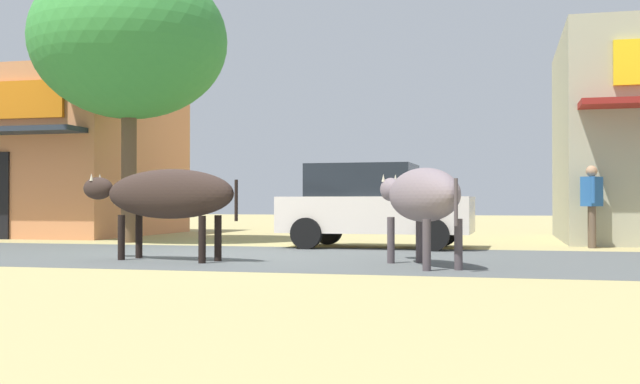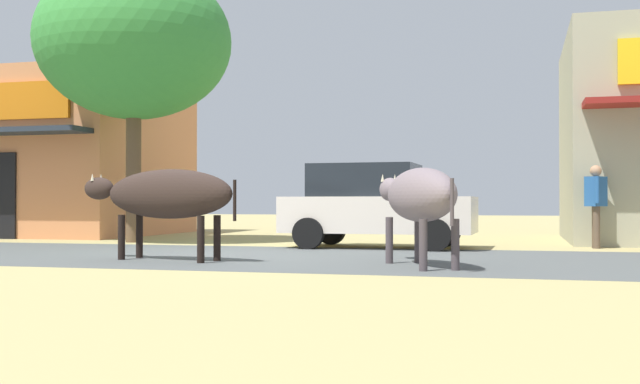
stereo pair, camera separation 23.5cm
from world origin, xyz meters
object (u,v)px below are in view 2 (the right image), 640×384
Objects in this scene: roadside_tree at (134,42)px; parked_hatchback_car at (375,205)px; cow_near_brown at (165,195)px; pedestrian_by_shop at (596,200)px; cow_far_dark at (419,196)px.

roadside_tree is 1.66× the size of parked_hatchback_car.
pedestrian_by_shop reaches higher than cow_near_brown.
roadside_tree is 2.56× the size of cow_far_dark.
roadside_tree reaches higher than cow_far_dark.
cow_far_dark is at bearing -1.79° from cow_near_brown.
roadside_tree is 2.18× the size of cow_near_brown.
parked_hatchback_car reaches higher than pedestrian_by_shop.
roadside_tree reaches higher than cow_near_brown.
pedestrian_by_shop reaches higher than cow_far_dark.
parked_hatchback_car is 1.54× the size of cow_far_dark.
roadside_tree is at bearing -178.47° from pedestrian_by_shop.
cow_near_brown is (3.05, -4.64, -3.46)m from roadside_tree.
cow_far_dark is (3.92, -0.12, -0.02)m from cow_near_brown.
parked_hatchback_car is 4.37m from cow_far_dark.
parked_hatchback_car is at bearing -6.36° from roadside_tree.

